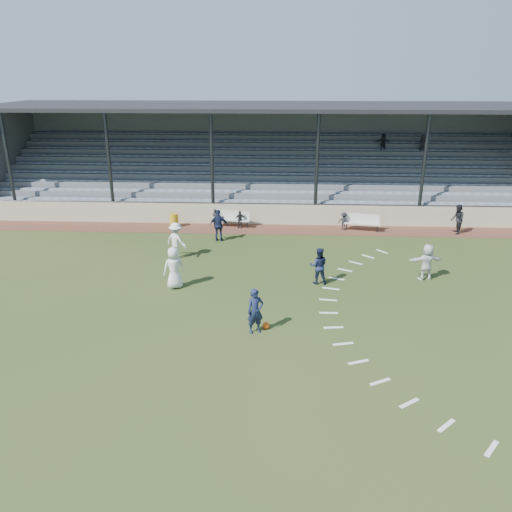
{
  "coord_description": "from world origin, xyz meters",
  "views": [
    {
      "loc": [
        0.99,
        -16.85,
        8.42
      ],
      "look_at": [
        0.0,
        2.5,
        1.3
      ],
      "focal_mm": 35.0,
      "sensor_mm": 36.0,
      "label": 1
    }
  ],
  "objects": [
    {
      "name": "ground",
      "position": [
        0.0,
        0.0,
        0.0
      ],
      "size": [
        90.0,
        90.0,
        0.0
      ],
      "primitive_type": "plane",
      "color": "#2F3E19",
      "rests_on": "ground"
    },
    {
      "name": "sub_left_far",
      "position": [
        -1.33,
        10.61,
        0.54
      ],
      "size": [
        0.65,
        0.4,
        1.03
      ],
      "primitive_type": "imported",
      "rotation": [
        0.0,
        0.0,
        3.41
      ],
      "color": "black",
      "rests_on": "cinder_track"
    },
    {
      "name": "grandstand",
      "position": [
        0.01,
        16.26,
        2.2
      ],
      "size": [
        34.6,
        9.0,
        6.61
      ],
      "color": "slate",
      "rests_on": "ground"
    },
    {
      "name": "penalty_arc",
      "position": [
        4.12,
        0.0,
        0.01
      ],
      "size": [
        3.89,
        14.63,
        0.01
      ],
      "color": "white",
      "rests_on": "ground"
    },
    {
      "name": "sub_right",
      "position": [
        4.58,
        10.63,
        0.52
      ],
      "size": [
        0.75,
        0.6,
        1.01
      ],
      "primitive_type": "imported",
      "rotation": [
        0.0,
        0.0,
        2.73
      ],
      "color": "black",
      "rests_on": "cinder_track"
    },
    {
      "name": "player_navy_lead",
      "position": [
        0.19,
        -1.6,
        0.8
      ],
      "size": [
        0.69,
        0.59,
        1.61
      ],
      "primitive_type": "imported",
      "rotation": [
        0.0,
        0.0,
        0.41
      ],
      "color": "#161E3D",
      "rests_on": "ground"
    },
    {
      "name": "retaining_wall",
      "position": [
        0.0,
        11.55,
        0.6
      ],
      "size": [
        34.0,
        0.18,
        1.2
      ],
      "primitive_type": "cube",
      "color": "#BBAE90",
      "rests_on": "ground"
    },
    {
      "name": "bench_right",
      "position": [
        5.59,
        10.53,
        0.58
      ],
      "size": [
        2.04,
        0.82,
        0.95
      ],
      "rotation": [
        0.0,
        0.0,
        -0.19
      ],
      "color": "beige",
      "rests_on": "cinder_track"
    },
    {
      "name": "official",
      "position": [
        10.75,
        10.21,
        0.84
      ],
      "size": [
        0.68,
        0.84,
        1.64
      ],
      "primitive_type": "imported",
      "rotation": [
        0.0,
        0.0,
        4.63
      ],
      "color": "black",
      "rests_on": "cinder_track"
    },
    {
      "name": "football",
      "position": [
        0.55,
        -1.33,
        0.12
      ],
      "size": [
        0.24,
        0.24,
        0.24
      ],
      "primitive_type": "sphere",
      "color": "#D0480C",
      "rests_on": "ground"
    },
    {
      "name": "player_white_lead",
      "position": [
        -3.36,
        2.04,
        0.88
      ],
      "size": [
        1.02,
        0.88,
        1.77
      ],
      "primitive_type": "imported",
      "rotation": [
        0.0,
        0.0,
        3.58
      ],
      "color": "silver",
      "rests_on": "ground"
    },
    {
      "name": "bench_left",
      "position": [
        -1.77,
        10.9,
        0.58
      ],
      "size": [
        2.04,
        0.76,
        0.95
      ],
      "rotation": [
        0.0,
        0.0,
        -0.16
      ],
      "color": "beige",
      "rests_on": "cinder_track"
    },
    {
      "name": "trash_bin",
      "position": [
        -5.17,
        10.67,
        0.41
      ],
      "size": [
        0.49,
        0.49,
        0.78
      ],
      "primitive_type": "cylinder",
      "color": "gold",
      "rests_on": "cinder_track"
    },
    {
      "name": "player_white_wing",
      "position": [
        -3.99,
        5.6,
        0.88
      ],
      "size": [
        1.31,
        1.14,
        1.76
      ],
      "primitive_type": "imported",
      "rotation": [
        0.0,
        0.0,
        2.61
      ],
      "color": "silver",
      "rests_on": "ground"
    },
    {
      "name": "player_navy_wing",
      "position": [
        -2.26,
        8.3,
        0.85
      ],
      "size": [
        1.0,
        0.42,
        1.7
      ],
      "primitive_type": "imported",
      "rotation": [
        0.0,
        0.0,
        3.15
      ],
      "color": "#161E3D",
      "rests_on": "ground"
    },
    {
      "name": "sub_left_near",
      "position": [
        -2.77,
        10.74,
        0.56
      ],
      "size": [
        0.47,
        0.39,
        1.08
      ],
      "primitive_type": "imported",
      "rotation": [
        0.0,
        0.0,
        2.73
      ],
      "color": "black",
      "rests_on": "cinder_track"
    },
    {
      "name": "player_white_back",
      "position": [
        7.3,
        3.49,
        0.8
      ],
      "size": [
        1.55,
        0.77,
        1.6
      ],
      "primitive_type": "imported",
      "rotation": [
        0.0,
        0.0,
        3.35
      ],
      "color": "silver",
      "rests_on": "ground"
    },
    {
      "name": "cinder_track",
      "position": [
        0.0,
        10.5,
        0.01
      ],
      "size": [
        34.0,
        2.0,
        0.02
      ],
      "primitive_type": "cube",
      "color": "#562F22",
      "rests_on": "ground"
    },
    {
      "name": "player_navy_mid",
      "position": [
        2.62,
        2.83,
        0.79
      ],
      "size": [
        0.78,
        0.61,
        1.59
      ],
      "primitive_type": "imported",
      "rotation": [
        0.0,
        0.0,
        3.15
      ],
      "color": "#161E3D",
      "rests_on": "ground"
    }
  ]
}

